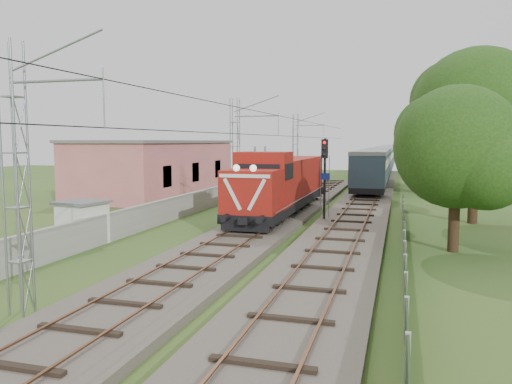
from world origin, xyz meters
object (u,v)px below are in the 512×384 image
(coach_rake, at_px, (384,156))
(signal_post, at_px, (325,165))
(locomotive, at_px, (282,183))
(relay_hut, at_px, (83,222))

(coach_rake, xyz_separation_m, signal_post, (-1.76, -58.40, 1.09))
(locomotive, height_order, relay_hut, locomotive)
(signal_post, xyz_separation_m, relay_hut, (-10.64, -9.57, -2.55))
(relay_hut, bearing_deg, signal_post, 41.96)
(locomotive, height_order, signal_post, signal_post)
(locomotive, xyz_separation_m, relay_hut, (-7.40, -11.90, -1.16))
(coach_rake, bearing_deg, relay_hut, -100.34)
(locomotive, bearing_deg, coach_rake, 84.90)
(coach_rake, distance_m, signal_post, 58.44)
(locomotive, relative_size, coach_rake, 0.19)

